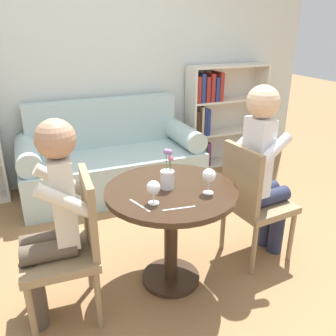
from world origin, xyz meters
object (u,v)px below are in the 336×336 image
wine_glass_left (153,188)px  wine_glass_right (209,176)px  person_left (51,220)px  flower_vase (168,176)px  chair_left (71,243)px  couch (111,162)px  bookshelf_right (215,115)px  chair_right (252,198)px  person_right (264,169)px

wine_glass_left → wine_glass_right: size_ratio=0.88×
person_left → flower_vase: person_left is taller
chair_left → couch: bearing=161.4°
bookshelf_right → flower_vase: (-1.39, -1.82, 0.17)m
chair_right → wine_glass_right: bearing=104.0°
chair_right → couch: bearing=17.0°
person_left → person_right: person_right is taller
bookshelf_right → person_right: bearing=-109.8°
bookshelf_right → chair_left: bearing=-137.1°
person_right → flower_vase: size_ratio=5.04×
person_left → couch: bearing=158.6°
couch → wine_glass_left: bearing=-95.6°
chair_right → bookshelf_right: bearing=-27.4°
couch → flower_vase: bearing=-90.6°
person_right → wine_glass_left: size_ratio=9.27×
person_left → chair_left: bearing=87.9°
wine_glass_left → wine_glass_right: 0.35m
bookshelf_right → person_left: (-2.11, -1.87, 0.05)m
wine_glass_right → bookshelf_right: bearing=59.0°
wine_glass_left → chair_left: bearing=168.1°
chair_right → wine_glass_left: chair_right is taller
wine_glass_left → flower_vase: flower_vase is taller
person_left → chair_right: bearing=95.1°
couch → flower_vase: 1.62m
person_right → wine_glass_right: (-0.54, -0.17, 0.11)m
wine_glass_right → chair_right: bearing=19.4°
couch → bookshelf_right: bookshelf_right is taller
flower_vase → chair_left: bearing=-174.7°
chair_left → person_right: person_right is taller
bookshelf_right → person_left: bearing=-138.4°
couch → person_right: person_right is taller
chair_left → flower_vase: (0.63, 0.06, 0.29)m
wine_glass_left → flower_vase: (0.15, 0.16, -0.01)m
person_right → flower_vase: (-0.74, -0.01, 0.08)m
wine_glass_left → flower_vase: 0.22m
wine_glass_right → person_right: bearing=17.9°
bookshelf_right → person_left: size_ratio=0.98×
chair_left → chair_right: bearing=95.6°
bookshelf_right → person_right: size_ratio=0.93×
chair_left → wine_glass_right: (0.83, -0.11, 0.32)m
chair_right → person_left: (-1.37, -0.05, 0.17)m
chair_left → wine_glass_right: chair_left is taller
couch → person_left: (-0.73, -1.60, 0.35)m
bookshelf_right → chair_right: bearing=-112.0°
chair_left → person_left: 0.19m
person_right → flower_vase: 0.74m
bookshelf_right → wine_glass_right: (-1.19, -1.98, 0.20)m
wine_glass_left → person_left: bearing=169.2°
couch → chair_right: 1.69m
couch → wine_glass_right: 1.80m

